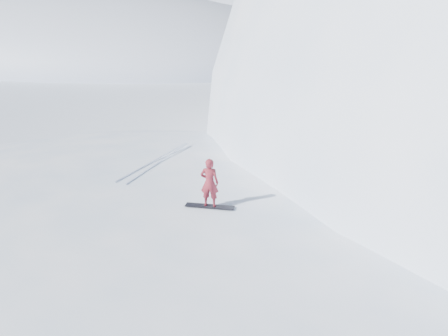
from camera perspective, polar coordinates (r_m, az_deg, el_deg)
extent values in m
plane|color=white|center=(16.77, -12.92, -12.14)|extent=(400.00, 400.00, 0.00)
ellipsoid|color=white|center=(18.26, -4.21, -8.90)|extent=(36.00, 28.00, 4.80)
ellipsoid|color=white|center=(106.88, -19.85, 13.62)|extent=(120.00, 70.00, 28.00)
ellipsoid|color=white|center=(130.59, 7.02, 15.42)|extent=(140.00, 90.00, 36.00)
ellipsoid|color=white|center=(18.44, -26.68, -10.80)|extent=(6.00, 5.40, 0.80)
ellipsoid|color=white|center=(22.03, -6.45, -3.83)|extent=(7.00, 6.30, 1.00)
ellipsoid|color=white|center=(16.99, 15.33, -11.92)|extent=(4.00, 3.60, 0.60)
cube|color=black|center=(15.07, -1.87, -5.00)|extent=(1.71, 0.85, 0.03)
imported|color=maroon|center=(14.73, -1.91, -1.93)|extent=(0.72, 0.59, 1.70)
ellipsoid|color=white|center=(90.95, -24.03, 12.29)|extent=(10.65, 8.52, 7.45)
cube|color=silver|center=(20.06, -9.02, 1.09)|extent=(0.71, 5.97, 0.04)
cube|color=silver|center=(19.88, -8.31, 0.95)|extent=(1.17, 5.91, 0.04)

